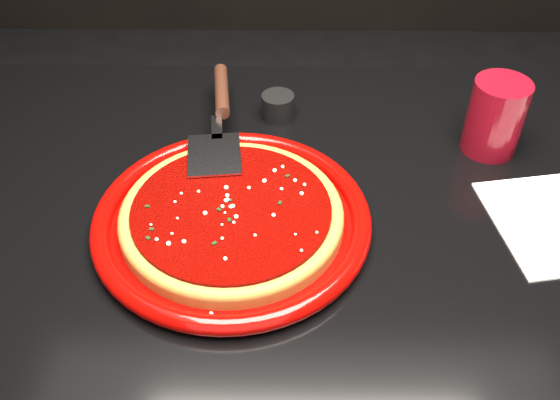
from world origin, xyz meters
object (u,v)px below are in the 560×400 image
object	(u,v)px
table	(333,388)
cup	(495,117)
ramekin	(278,106)
plate	(232,220)
pizza_server	(220,118)

from	to	relation	value
table	cup	world-z (taller)	cup
table	ramekin	world-z (taller)	ramekin
plate	pizza_server	world-z (taller)	pizza_server
table	pizza_server	bearing A→B (deg)	134.55
cup	ramekin	bearing A→B (deg)	166.12
pizza_server	cup	xyz separation A→B (m)	(0.39, -0.01, 0.01)
plate	ramekin	world-z (taller)	ramekin
table	cup	bearing A→B (deg)	38.74
pizza_server	cup	distance (m)	0.39
pizza_server	cup	size ratio (longest dim) A/B	2.77
cup	ramekin	world-z (taller)	cup
table	pizza_server	distance (m)	0.49
cup	ramekin	size ratio (longest dim) A/B	2.19
plate	pizza_server	distance (m)	0.18
table	plate	size ratio (longest dim) A/B	3.42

